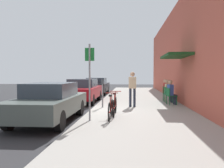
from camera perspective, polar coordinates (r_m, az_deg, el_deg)
ground_plane at (r=10.09m, az=-5.65°, el=-7.28°), size 60.00×60.00×0.00m
sidewalk_slab at (r=11.91m, az=6.89°, el=-5.52°), size 4.50×32.00×0.12m
building_facade at (r=12.19m, az=18.40°, el=8.28°), size 1.40×32.00×5.95m
parked_car_0 at (r=8.54m, az=-15.17°, el=-4.24°), size 1.80×4.40×1.39m
parked_car_1 at (r=13.96m, az=-7.28°, el=-1.57°), size 1.80×4.40×1.42m
parked_car_2 at (r=19.51m, az=-3.84°, el=-0.45°), size 1.80×4.40×1.41m
parking_meter at (r=10.95m, az=-2.36°, el=-1.84°), size 0.12×0.10×1.32m
street_sign at (r=7.80m, az=-5.58°, el=1.99°), size 0.32×0.06×2.60m
bicycle_0 at (r=8.90m, az=0.70°, el=-5.45°), size 0.46×1.71×0.90m
bicycle_1 at (r=8.08m, az=-0.33°, el=-6.25°), size 0.46×1.71×0.90m
cafe_chair_0 at (r=12.28m, az=14.27°, el=-2.69°), size 0.53×0.53×0.87m
seated_patron_0 at (r=12.29m, az=14.54°, el=-1.79°), size 0.49×0.44×1.29m
cafe_chair_1 at (r=13.25m, az=13.55°, el=-2.32°), size 0.46×0.46×0.87m
seated_patron_1 at (r=13.25m, az=13.81°, el=-1.49°), size 0.44×0.37×1.29m
cafe_chair_2 at (r=14.00m, az=13.08°, el=-2.07°), size 0.48×0.48×0.87m
seated_patron_2 at (r=13.99m, az=13.33°, el=-1.28°), size 0.45×0.39×1.29m
pedestrian_standing at (r=11.13m, az=5.10°, el=-0.58°), size 0.36×0.22×1.70m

